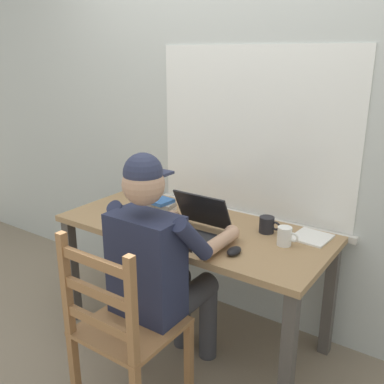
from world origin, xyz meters
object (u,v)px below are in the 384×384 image
object	(u,v)px
computer_mouse	(234,251)
coffee_mug_white	(285,236)
desk	(193,240)
wooden_chair	(123,331)
book_stack_main	(159,207)
laptop	(192,227)
coffee_mug_dark	(267,225)
seated_person	(161,262)

from	to	relation	value
computer_mouse	coffee_mug_white	bearing A→B (deg)	56.16
desk	wooden_chair	size ratio (longest dim) A/B	1.64
book_stack_main	laptop	bearing A→B (deg)	-22.15
book_stack_main	computer_mouse	bearing A→B (deg)	-18.44
coffee_mug_dark	coffee_mug_white	bearing A→B (deg)	-34.11
computer_mouse	coffee_mug_white	distance (m)	0.29
wooden_chair	book_stack_main	distance (m)	0.87
seated_person	book_stack_main	size ratio (longest dim) A/B	6.34
wooden_chair	laptop	world-z (taller)	wooden_chair
desk	computer_mouse	distance (m)	0.43
laptop	computer_mouse	world-z (taller)	laptop
computer_mouse	book_stack_main	world-z (taller)	book_stack_main
desk	wooden_chair	distance (m)	0.72
seated_person	coffee_mug_white	distance (m)	0.64
desk	book_stack_main	bearing A→B (deg)	174.27
wooden_chair	computer_mouse	distance (m)	0.64
coffee_mug_white	coffee_mug_dark	distance (m)	0.18
laptop	computer_mouse	xyz separation A→B (m)	(0.30, -0.07, -0.03)
coffee_mug_white	book_stack_main	size ratio (longest dim) A/B	0.56
desk	coffee_mug_dark	bearing A→B (deg)	21.14
computer_mouse	coffee_mug_dark	xyz separation A→B (m)	(0.01, 0.34, 0.03)
coffee_mug_white	book_stack_main	distance (m)	0.80
seated_person	book_stack_main	distance (m)	0.58
desk	laptop	xyz separation A→B (m)	(0.08, -0.11, 0.14)
desk	wooden_chair	xyz separation A→B (m)	(0.10, -0.70, -0.16)
desk	coffee_mug_dark	size ratio (longest dim) A/B	12.97
seated_person	coffee_mug_dark	bearing A→B (deg)	62.94
book_stack_main	wooden_chair	bearing A→B (deg)	-63.10
seated_person	coffee_mug_white	size ratio (longest dim) A/B	11.23
laptop	coffee_mug_dark	xyz separation A→B (m)	(0.31, 0.26, -0.01)
wooden_chair	coffee_mug_dark	distance (m)	0.94
wooden_chair	computer_mouse	xyz separation A→B (m)	(0.28, 0.51, 0.27)
coffee_mug_white	coffee_mug_dark	bearing A→B (deg)	145.89
laptop	seated_person	bearing A→B (deg)	-85.69
desk	seated_person	size ratio (longest dim) A/B	1.24
seated_person	book_stack_main	bearing A→B (deg)	129.64
wooden_chair	computer_mouse	bearing A→B (deg)	61.67
seated_person	book_stack_main	xyz separation A→B (m)	(-0.37, 0.44, 0.08)
computer_mouse	book_stack_main	distance (m)	0.68
seated_person	desk	bearing A→B (deg)	103.44
desk	laptop	bearing A→B (deg)	-55.93
wooden_chair	book_stack_main	size ratio (longest dim) A/B	4.80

